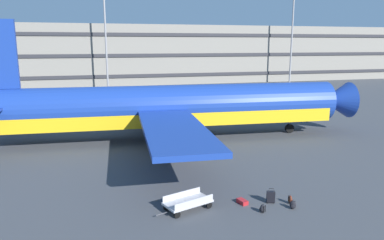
{
  "coord_description": "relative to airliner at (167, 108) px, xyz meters",
  "views": [
    {
      "loc": [
        -3.87,
        -33.6,
        8.92
      ],
      "look_at": [
        3.56,
        -6.17,
        3.0
      ],
      "focal_mm": 34.21,
      "sensor_mm": 36.0,
      "label": 1
    }
  ],
  "objects": [
    {
      "name": "ground_plane",
      "position": [
        -2.72,
        0.2,
        -3.03
      ],
      "size": [
        600.0,
        600.0,
        0.0
      ],
      "primitive_type": "plane",
      "color": "#424449"
    },
    {
      "name": "terminal_structure",
      "position": [
        -2.72,
        53.42,
        3.5
      ],
      "size": [
        173.19,
        14.64,
        13.07
      ],
      "color": "gray",
      "rests_on": "ground_plane"
    },
    {
      "name": "airliner",
      "position": [
        0.0,
        0.0,
        0.0
      ],
      "size": [
        38.53,
        31.06,
        10.96
      ],
      "color": "navy",
      "rests_on": "ground_plane"
    },
    {
      "name": "light_mast_left",
      "position": [
        -3.8,
        40.58,
        10.98
      ],
      "size": [
        1.8,
        0.5,
        24.56
      ],
      "color": "gray",
      "rests_on": "ground_plane"
    },
    {
      "name": "light_mast_center_left",
      "position": [
        36.29,
        40.58,
        10.35
      ],
      "size": [
        1.8,
        0.5,
        23.33
      ],
      "color": "gray",
      "rests_on": "ground_plane"
    },
    {
      "name": "suitcase_silver",
      "position": [
        1.26,
        -15.4,
        -2.92
      ],
      "size": [
        0.53,
        0.76,
        0.24
      ],
      "color": "#B21E23",
      "rests_on": "ground_plane"
    },
    {
      "name": "suitcase_teal",
      "position": [
        2.87,
        -15.71,
        -2.66
      ],
      "size": [
        0.52,
        0.38,
        0.91
      ],
      "color": "black",
      "rests_on": "ground_plane"
    },
    {
      "name": "backpack_navy",
      "position": [
        3.67,
        -16.76,
        -2.81
      ],
      "size": [
        0.43,
        0.41,
        0.52
      ],
      "color": "black",
      "rests_on": "ground_plane"
    },
    {
      "name": "backpack_small",
      "position": [
        1.86,
        -16.71,
        -2.81
      ],
      "size": [
        0.42,
        0.41,
        0.51
      ],
      "color": "black",
      "rests_on": "ground_plane"
    },
    {
      "name": "backpack_red",
      "position": [
        3.91,
        -16.09,
        -2.8
      ],
      "size": [
        0.28,
        0.35,
        0.53
      ],
      "color": "#592619",
      "rests_on": "ground_plane"
    },
    {
      "name": "baggage_cart",
      "position": [
        -1.93,
        -15.29,
        -2.61
      ],
      "size": [
        3.34,
        2.08,
        0.82
      ],
      "color": "#B7B7BC",
      "rests_on": "ground_plane"
    }
  ]
}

